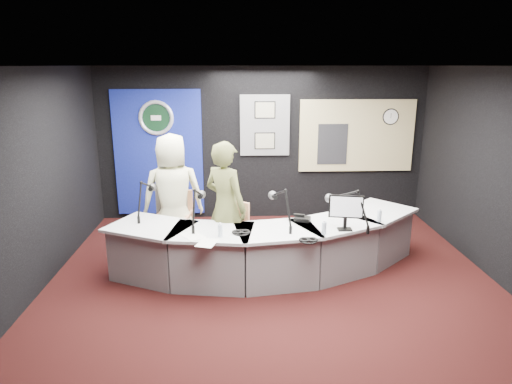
{
  "coord_description": "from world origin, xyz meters",
  "views": [
    {
      "loc": [
        -0.45,
        -5.33,
        2.82
      ],
      "look_at": [
        -0.2,
        0.8,
        1.1
      ],
      "focal_mm": 32.0,
      "sensor_mm": 36.0,
      "label": 1
    }
  ],
  "objects_px": {
    "person_man": "(173,195)",
    "armchair_left": "(174,221)",
    "armchair_right": "(226,236)",
    "person_woman": "(226,207)",
    "broadcast_desk": "(268,247)"
  },
  "relations": [
    {
      "from": "person_man",
      "to": "armchair_left",
      "type": "bearing_deg",
      "value": 180.0
    },
    {
      "from": "armchair_left",
      "to": "armchair_right",
      "type": "relative_size",
      "value": 1.04
    },
    {
      "from": "armchair_right",
      "to": "person_woman",
      "type": "bearing_deg",
      "value": -55.71
    },
    {
      "from": "broadcast_desk",
      "to": "armchair_right",
      "type": "xyz_separation_m",
      "value": [
        -0.57,
        0.13,
        0.12
      ]
    },
    {
      "from": "armchair_left",
      "to": "broadcast_desk",
      "type": "bearing_deg",
      "value": -19.92
    },
    {
      "from": "broadcast_desk",
      "to": "armchair_left",
      "type": "bearing_deg",
      "value": 152.56
    },
    {
      "from": "armchair_right",
      "to": "person_woman",
      "type": "height_order",
      "value": "person_woman"
    },
    {
      "from": "armchair_right",
      "to": "person_man",
      "type": "distance_m",
      "value": 1.08
    },
    {
      "from": "armchair_left",
      "to": "person_man",
      "type": "bearing_deg",
      "value": 0.0
    },
    {
      "from": "armchair_right",
      "to": "person_man",
      "type": "height_order",
      "value": "person_man"
    },
    {
      "from": "broadcast_desk",
      "to": "person_woman",
      "type": "relative_size",
      "value": 2.44
    },
    {
      "from": "armchair_right",
      "to": "person_man",
      "type": "relative_size",
      "value": 0.54
    },
    {
      "from": "armchair_left",
      "to": "person_woman",
      "type": "bearing_deg",
      "value": -28.38
    },
    {
      "from": "person_woman",
      "to": "person_man",
      "type": "bearing_deg",
      "value": 3.5
    },
    {
      "from": "broadcast_desk",
      "to": "armchair_right",
      "type": "height_order",
      "value": "armchair_right"
    }
  ]
}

